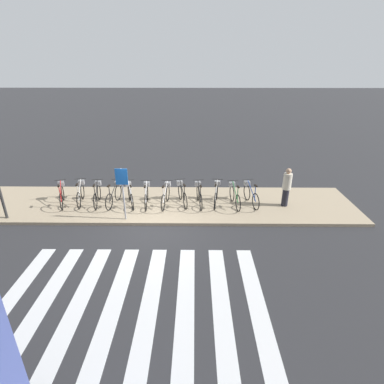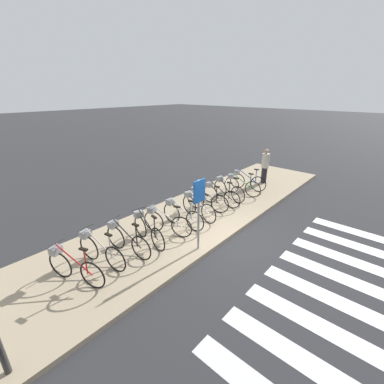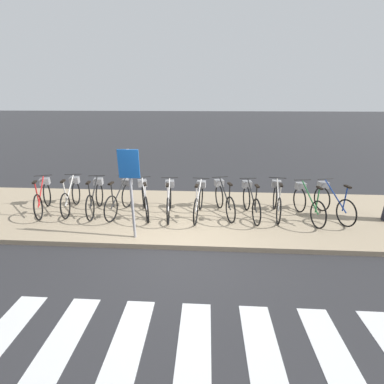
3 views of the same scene
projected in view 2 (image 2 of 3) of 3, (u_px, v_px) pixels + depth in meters
ground_plane at (228, 241)px, 7.74m from camera, size 120.00×120.00×0.00m
sidewalk at (186, 221)px, 8.77m from camera, size 16.39×3.41×0.12m
parked_bicycle_0 at (72, 265)px, 5.77m from camera, size 0.66×1.56×1.00m
parked_bicycle_1 at (99, 249)px, 6.37m from camera, size 0.48×1.61×1.00m
parked_bicycle_2 at (125, 238)px, 6.82m from camera, size 0.46×1.62×1.00m
parked_bicycle_3 at (147, 228)px, 7.31m from camera, size 0.46×1.62×1.00m
parked_bicycle_4 at (164, 221)px, 7.75m from camera, size 0.65×1.56×1.00m
parked_bicycle_5 at (181, 213)px, 8.20m from camera, size 0.46×1.63×1.00m
parked_bicycle_6 at (197, 206)px, 8.76m from camera, size 0.46×1.63×1.00m
parked_bicycle_7 at (205, 199)px, 9.32m from camera, size 0.58×1.59×1.00m
parked_bicycle_8 at (219, 194)px, 9.75m from camera, size 0.46×1.63×1.00m
parked_bicycle_9 at (227, 188)px, 10.31m from camera, size 0.46×1.62×1.00m
parked_bicycle_10 at (240, 185)px, 10.73m from camera, size 0.46×1.62×1.00m
parked_bicycle_11 at (246, 180)px, 11.28m from camera, size 0.53×1.60×1.00m
pedestrian at (265, 165)px, 12.00m from camera, size 0.34×0.34×1.62m
sign_post at (199, 203)px, 6.65m from camera, size 0.44×0.07×2.02m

